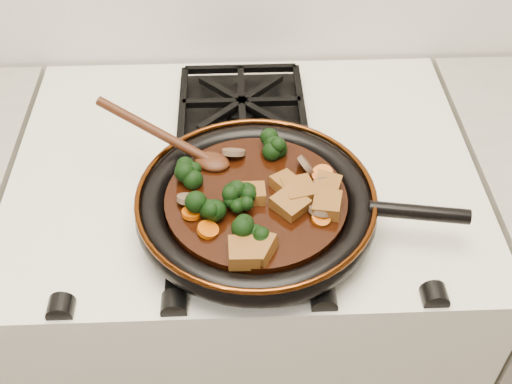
{
  "coord_description": "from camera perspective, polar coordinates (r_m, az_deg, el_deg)",
  "views": [
    {
      "loc": [
        -0.01,
        0.91,
        1.61
      ],
      "look_at": [
        0.01,
        1.55,
        0.97
      ],
      "focal_mm": 45.0,
      "sensor_mm": 36.0,
      "label": 1
    }
  ],
  "objects": [
    {
      "name": "carrot_coin_0",
      "position": [
        0.92,
        4.15,
        0.01
      ],
      "size": [
        0.03,
        0.03,
        0.02
      ],
      "primitive_type": "cylinder",
      "rotation": [
        0.1,
        0.24,
        0.0
      ],
      "color": "#C44E05",
      "rests_on": "braising_sauce"
    },
    {
      "name": "carrot_coin_1",
      "position": [
        0.89,
        5.82,
        -2.32
      ],
      "size": [
        0.03,
        0.03,
        0.02
      ],
      "primitive_type": "cylinder",
      "rotation": [
        0.29,
        0.09,
        0.0
      ],
      "color": "#C44E05",
      "rests_on": "braising_sauce"
    },
    {
      "name": "tofu_cube_6",
      "position": [
        0.85,
        0.09,
        -4.98
      ],
      "size": [
        0.06,
        0.06,
        0.03
      ],
      "primitive_type": "cube",
      "rotation": [
        -0.1,
        0.12,
        2.66
      ],
      "color": "brown",
      "rests_on": "braising_sauce"
    },
    {
      "name": "burner_grate_back",
      "position": [
        1.16,
        -1.27,
        7.66
      ],
      "size": [
        0.23,
        0.23,
        0.03
      ],
      "primitive_type": null,
      "color": "black",
      "rests_on": "stove"
    },
    {
      "name": "tofu_cube_5",
      "position": [
        0.92,
        -0.3,
        -0.18
      ],
      "size": [
        0.04,
        0.04,
        0.02
      ],
      "primitive_type": "cube",
      "rotation": [
        -0.11,
        0.02,
        0.03
      ],
      "color": "brown",
      "rests_on": "braising_sauce"
    },
    {
      "name": "tofu_cube_0",
      "position": [
        0.93,
        2.66,
        0.71
      ],
      "size": [
        0.05,
        0.05,
        0.02
      ],
      "primitive_type": "cube",
      "rotation": [
        0.07,
        0.04,
        2.18
      ],
      "color": "brown",
      "rests_on": "braising_sauce"
    },
    {
      "name": "carrot_coin_3",
      "position": [
        0.9,
        -5.74,
        -1.88
      ],
      "size": [
        0.03,
        0.03,
        0.01
      ],
      "primitive_type": "cylinder",
      "rotation": [
        -0.18,
        0.06,
        0.0
      ],
      "color": "#C44E05",
      "rests_on": "braising_sauce"
    },
    {
      "name": "tofu_cube_1",
      "position": [
        0.92,
        3.81,
        0.04
      ],
      "size": [
        0.05,
        0.05,
        0.02
      ],
      "primitive_type": "cube",
      "rotation": [
        -0.01,
        0.03,
        0.26
      ],
      "color": "brown",
      "rests_on": "braising_sauce"
    },
    {
      "name": "mushroom_slice_2",
      "position": [
        0.9,
        5.82,
        -1.63
      ],
      "size": [
        0.04,
        0.04,
        0.02
      ],
      "primitive_type": "cylinder",
      "rotation": [
        0.49,
        0.0,
        2.82
      ],
      "color": "brown",
      "rests_on": "braising_sauce"
    },
    {
      "name": "tofu_cube_2",
      "position": [
        0.9,
        6.35,
        -1.21
      ],
      "size": [
        0.05,
        0.05,
        0.03
      ],
      "primitive_type": "cube",
      "rotation": [
        -0.07,
        0.02,
        1.34
      ],
      "color": "brown",
      "rests_on": "braising_sauce"
    },
    {
      "name": "broccoli_floret_1",
      "position": [
        0.92,
        -1.73,
        0.24
      ],
      "size": [
        0.09,
        0.09,
        0.06
      ],
      "primitive_type": null,
      "rotation": [
        -0.1,
        0.19,
        0.55
      ],
      "color": "black",
      "rests_on": "braising_sauce"
    },
    {
      "name": "burner_grate_front",
      "position": [
        0.95,
        -0.88,
        -2.6
      ],
      "size": [
        0.23,
        0.23,
        0.03
      ],
      "primitive_type": null,
      "color": "black",
      "rests_on": "stove"
    },
    {
      "name": "broccoli_floret_3",
      "position": [
        0.9,
        -1.46,
        -0.86
      ],
      "size": [
        0.06,
        0.06,
        0.06
      ],
      "primitive_type": null,
      "rotation": [
        -0.08,
        0.05,
        3.09
      ],
      "color": "black",
      "rests_on": "braising_sauce"
    },
    {
      "name": "broccoli_floret_0",
      "position": [
        0.94,
        -5.61,
        1.42
      ],
      "size": [
        0.08,
        0.09,
        0.05
      ],
      "primitive_type": null,
      "rotation": [
        0.03,
        -0.11,
        0.95
      ],
      "color": "black",
      "rests_on": "braising_sauce"
    },
    {
      "name": "broccoli_floret_4",
      "position": [
        0.86,
        -0.32,
        -3.72
      ],
      "size": [
        0.08,
        0.08,
        0.05
      ],
      "primitive_type": null,
      "rotation": [
        0.11,
        -0.0,
        0.4
      ],
      "color": "black",
      "rests_on": "braising_sauce"
    },
    {
      "name": "braising_sauce",
      "position": [
        0.93,
        0.0,
        -0.92
      ],
      "size": [
        0.26,
        0.26,
        0.02
      ],
      "primitive_type": "cylinder",
      "color": "black",
      "rests_on": "skillet"
    },
    {
      "name": "broccoli_floret_2",
      "position": [
        0.89,
        -4.46,
        -1.52
      ],
      "size": [
        0.07,
        0.07,
        0.06
      ],
      "primitive_type": null,
      "rotation": [
        -0.03,
        0.2,
        0.07
      ],
      "color": "black",
      "rests_on": "braising_sauce"
    },
    {
      "name": "stove",
      "position": [
        1.4,
        -0.83,
        -11.23
      ],
      "size": [
        0.76,
        0.6,
        0.9
      ],
      "primitive_type": "cube",
      "color": "white",
      "rests_on": "ground"
    },
    {
      "name": "broccoli_floret_5",
      "position": [
        0.99,
        1.93,
        4.11
      ],
      "size": [
        0.08,
        0.08,
        0.06
      ],
      "primitive_type": null,
      "rotation": [
        0.01,
        -0.22,
        1.22
      ],
      "color": "black",
      "rests_on": "braising_sauce"
    },
    {
      "name": "tofu_cube_4",
      "position": [
        0.84,
        -1.09,
        -5.41
      ],
      "size": [
        0.04,
        0.04,
        0.03
      ],
      "primitive_type": "cube",
      "rotation": [
        0.06,
        0.03,
        1.6
      ],
      "color": "brown",
      "rests_on": "braising_sauce"
    },
    {
      "name": "carrot_coin_2",
      "position": [
        0.87,
        -4.3,
        -3.37
      ],
      "size": [
        0.03,
        0.03,
        0.01
      ],
      "primitive_type": "cylinder",
      "rotation": [
        0.02,
        0.26,
        0.0
      ],
      "color": "#C44E05",
      "rests_on": "braising_sauce"
    },
    {
      "name": "tofu_cube_3",
      "position": [
        0.93,
        6.29,
        0.48
      ],
      "size": [
        0.05,
        0.05,
        0.03
      ],
      "primitive_type": "cube",
      "rotation": [
        0.08,
        -0.04,
        1.22
      ],
      "color": "brown",
      "rests_on": "braising_sauce"
    },
    {
      "name": "skillet",
      "position": [
        0.93,
        0.13,
        -1.15
      ],
      "size": [
        0.47,
        0.35,
        0.05
      ],
      "rotation": [
        0.0,
        0.0,
        -0.16
      ],
      "color": "black",
      "rests_on": "burner_grate_front"
    },
    {
      "name": "wooden_spoon",
      "position": [
        0.98,
        -6.59,
        4.12
      ],
      "size": [
        0.13,
        0.08,
        0.2
      ],
      "rotation": [
        0.0,
        0.0,
        2.72
      ],
      "color": "#3F1C0D",
      "rests_on": "braising_sauce"
    },
    {
      "name": "mushroom_slice_4",
      "position": [
        0.91,
        -6.03,
        -0.63
      ],
      "size": [
        0.04,
        0.04,
        0.02
      ],
      "primitive_type": "cylinder",
      "rotation": [
        0.47,
        0.0,
        2.83
      ],
      "color": "brown",
      "rests_on": "braising_sauce"
    },
    {
      "name": "carrot_coin_4",
      "position": [
        0.95,
        5.94,
        1.57
      ],
      "size": [
        0.03,
        0.03,
        0.02
      ],
      "primitive_type": "cylinder",
      "rotation": [
        0.29,
        -0.18,
        0.0
      ],
      "color": "#C44E05",
      "rests_on": "braising_sauce"
    },
    {
      "name": "mushroom_slice_1",
      "position": [
        0.98,
        -2.0,
        3.55
      ],
      "size": [
        0.04,
        0.04,
        0.03
      ],
      "primitive_type": "cylinder",
      "rotation": [
        0.56,
        0.0,
        3.02
      ],
      "color": "brown",
      "rests_on": "braising_sauce"
    },
    {
      "name": "mushroom_slice_0",
      "position": [
        0.93,
        5.9,
        0.39
      ],
      "size": [
        0.04,
        0.03,
        0.03
      ],
      "primitive_type": "cylinder",
      "rotation": [
        0.89,
        0.0,
        0.24
      ],
      "color": "brown",
      "rests_on": "braising_sauce"
    },
    {
      "name": "tofu_cube_7",
      "position": [
        0.9,
        3.04,
        -1.1
      ],
      "size": [
        0.06,
        0.06,
        0.03
      ],
      "primitive_type": "cube",
      "rotation": [
        0.08,
        -0.02,
        0.74
      ],
      "color": "brown",
      "rests_on": "braising_sauce"
    },
    {
      "name": "mushroom_slice_3",
      "position": [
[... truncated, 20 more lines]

